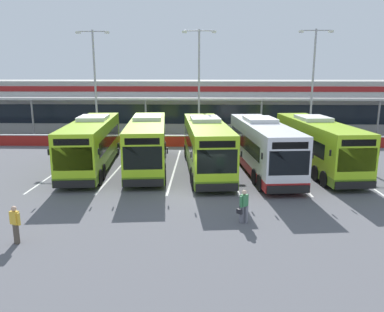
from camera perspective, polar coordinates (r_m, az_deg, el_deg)
name	(u,v)px	position (r m, az deg, el deg)	size (l,w,h in m)	color
ground_plane	(203,193)	(22.44, 1.66, -5.67)	(200.00, 200.00, 0.00)	#56565B
terminal_building	(203,104)	(48.40, 1.71, 7.77)	(70.00, 13.00, 6.00)	#B7B7B2
red_barrier_wall	(203,141)	(36.40, 1.69, 2.30)	(60.00, 0.40, 1.10)	maroon
coach_bus_leftmost	(92,144)	(28.95, -14.79, 1.71)	(3.89, 12.34, 3.78)	#9ED11E
coach_bus_left_centre	(148,144)	(28.41, -6.71, 1.85)	(3.89, 12.34, 3.78)	#9ED11E
coach_bus_centre	(206,146)	(27.35, 2.14, 1.51)	(3.89, 12.34, 3.78)	#9ED11E
coach_bus_right_centre	(262,147)	(27.43, 10.53, 1.34)	(3.89, 12.34, 3.78)	silver
coach_bus_rightmost	(316,145)	(29.23, 18.23, 1.60)	(3.89, 12.34, 3.78)	#9ED11E
bay_stripe_far_west	(64,167)	(30.09, -18.76, -1.62)	(0.14, 13.00, 0.01)	silver
bay_stripe_west	(119,168)	(28.89, -10.93, -1.73)	(0.14, 13.00, 0.01)	silver
bay_stripe_mid_west	(175,168)	(28.28, -2.59, -1.83)	(0.14, 13.00, 0.01)	silver
bay_stripe_centre	(231,168)	(28.28, 5.93, -1.88)	(0.14, 13.00, 0.01)	silver
bay_stripe_mid_east	(288,169)	(28.90, 14.27, -1.89)	(0.14, 13.00, 0.01)	silver
bay_stripe_east	(345,169)	(30.10, 22.09, -1.87)	(0.14, 13.00, 0.01)	silver
pedestrian_with_handbag	(244,206)	(18.12, 7.79, -7.42)	(0.59, 0.55, 1.62)	slate
pedestrian_in_dark_coat	(15,223)	(17.54, -25.08, -9.15)	(0.53, 0.39, 1.62)	#4C4238
lamp_post_west	(95,80)	(39.35, -14.41, 11.09)	(3.24, 0.28, 11.00)	#9E9EA3
lamp_post_centre	(199,80)	(37.65, 1.06, 11.42)	(3.24, 0.28, 11.00)	#9E9EA3
lamp_post_east	(313,80)	(39.06, 17.74, 10.88)	(3.24, 0.28, 11.00)	#9E9EA3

